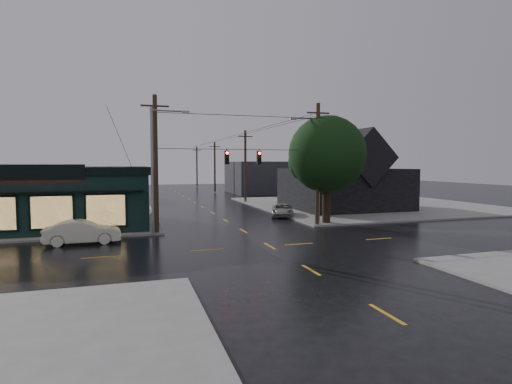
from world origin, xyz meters
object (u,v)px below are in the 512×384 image
object	(u,v)px
suv_silver	(282,210)
corner_tree	(327,154)
sedan_cream	(83,232)
utility_pole_ne	(317,226)
utility_pole_nw	(157,234)

from	to	relation	value
suv_silver	corner_tree	bearing A→B (deg)	-52.68
sedan_cream	suv_silver	world-z (taller)	sedan_cream
sedan_cream	suv_silver	distance (m)	19.44
utility_pole_ne	sedan_cream	bearing A→B (deg)	-173.09
utility_pole_nw	utility_pole_ne	world-z (taller)	same
utility_pole_ne	sedan_cream	size ratio (longest dim) A/B	2.17
corner_tree	utility_pole_ne	distance (m)	6.16
utility_pole_ne	suv_silver	bearing A→B (deg)	94.28
corner_tree	utility_pole_ne	world-z (taller)	corner_tree
utility_pole_nw	utility_pole_ne	xyz separation A→B (m)	(13.00, 0.00, 0.00)
utility_pole_nw	utility_pole_ne	distance (m)	13.00
utility_pole_ne	suv_silver	world-z (taller)	utility_pole_ne
sedan_cream	suv_silver	size ratio (longest dim) A/B	1.05
corner_tree	suv_silver	bearing A→B (deg)	106.48
utility_pole_ne	utility_pole_nw	bearing A→B (deg)	180.00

